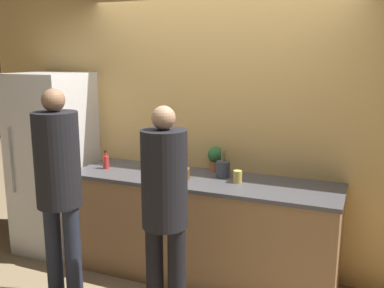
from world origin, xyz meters
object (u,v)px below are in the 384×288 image
(person_center, at_px, (165,202))
(bottle_green, at_px, (158,159))
(bottle_red, at_px, (106,162))
(refrigerator, at_px, (54,163))
(person_left, at_px, (59,180))
(potted_plant, at_px, (215,158))
(cup_yellow, at_px, (238,177))
(utensil_crock, at_px, (223,169))
(fruit_bowl, at_px, (175,173))

(person_center, distance_m, bottle_green, 1.16)
(bottle_red, xyz_separation_m, bottle_green, (0.42, 0.27, 0.00))
(person_center, relative_size, bottle_red, 9.60)
(refrigerator, relative_size, person_left, 1.04)
(person_center, xyz_separation_m, bottle_green, (-0.57, 1.01, 0.03))
(refrigerator, distance_m, bottle_green, 1.10)
(bottle_green, relative_size, potted_plant, 0.80)
(refrigerator, distance_m, person_center, 1.83)
(bottle_red, height_order, cup_yellow, bottle_red)
(person_center, xyz_separation_m, potted_plant, (-0.01, 1.07, 0.08))
(person_center, height_order, utensil_crock, person_center)
(refrigerator, xyz_separation_m, fruit_bowl, (1.41, -0.10, 0.07))
(person_left, bearing_deg, cup_yellow, 35.09)
(person_center, height_order, potted_plant, person_center)
(fruit_bowl, distance_m, bottle_green, 0.46)
(refrigerator, bearing_deg, fruit_bowl, -3.92)
(person_left, relative_size, bottle_green, 9.55)
(bottle_red, height_order, potted_plant, potted_plant)
(person_left, height_order, potted_plant, person_left)
(refrigerator, distance_m, person_left, 1.13)
(bottle_red, bearing_deg, person_left, -82.59)
(fruit_bowl, bearing_deg, utensil_crock, 29.50)
(bottle_red, xyz_separation_m, cup_yellow, (1.29, 0.05, -0.02))
(fruit_bowl, xyz_separation_m, potted_plant, (0.24, 0.38, 0.08))
(person_center, height_order, bottle_green, person_center)
(person_left, distance_m, potted_plant, 1.42)
(utensil_crock, distance_m, potted_plant, 0.22)
(fruit_bowl, xyz_separation_m, bottle_green, (-0.33, 0.32, 0.02))
(person_left, relative_size, fruit_bowl, 6.69)
(person_center, xyz_separation_m, fruit_bowl, (-0.24, 0.69, 0.01))
(person_center, height_order, cup_yellow, person_center)
(potted_plant, bearing_deg, fruit_bowl, -121.88)
(cup_yellow, bearing_deg, fruit_bowl, -169.11)
(person_left, bearing_deg, bottle_red, 97.41)
(person_left, distance_m, person_center, 0.90)
(person_center, distance_m, bottle_red, 1.24)
(fruit_bowl, bearing_deg, cup_yellow, 10.89)
(utensil_crock, xyz_separation_m, bottle_green, (-0.70, 0.11, -0.00))
(refrigerator, distance_m, utensil_crock, 1.79)
(person_left, distance_m, utensil_crock, 1.39)
(fruit_bowl, height_order, cup_yellow, fruit_bowl)
(utensil_crock, height_order, cup_yellow, utensil_crock)
(bottle_green, bearing_deg, potted_plant, 6.02)
(utensil_crock, height_order, potted_plant, utensil_crock)
(bottle_green, bearing_deg, fruit_bowl, -44.32)
(bottle_green, bearing_deg, refrigerator, -168.09)
(refrigerator, relative_size, bottle_red, 10.56)
(person_center, distance_m, cup_yellow, 0.84)
(bottle_red, xyz_separation_m, potted_plant, (0.99, 0.33, 0.06))
(person_center, bearing_deg, bottle_green, 119.65)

